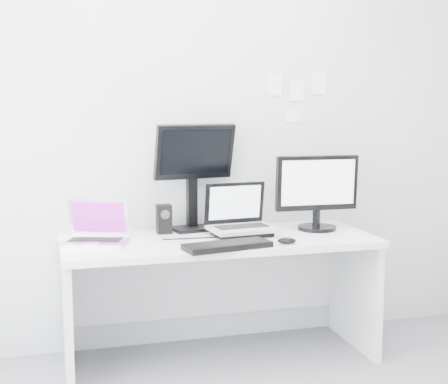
{
  "coord_description": "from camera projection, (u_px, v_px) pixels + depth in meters",
  "views": [
    {
      "loc": [
        -0.95,
        -2.28,
        1.5
      ],
      "look_at": [
        0.02,
        1.23,
        1.0
      ],
      "focal_mm": 51.73,
      "sensor_mm": 36.0,
      "label": 1
    }
  ],
  "objects": [
    {
      "name": "keyboard",
      "position": [
        227.0,
        246.0,
        3.45
      ],
      "size": [
        0.5,
        0.25,
        0.03
      ],
      "primitive_type": "cube",
      "rotation": [
        0.0,
        0.0,
        0.18
      ],
      "color": "black",
      "rests_on": "desk"
    },
    {
      "name": "wall_note_1",
      "position": [
        297.0,
        91.0,
        4.1
      ],
      "size": [
        0.09,
        0.0,
        0.13
      ],
      "primitive_type": "cube",
      "color": "white",
      "rests_on": "back_wall"
    },
    {
      "name": "back_wall",
      "position": [
        205.0,
        128.0,
        3.98
      ],
      "size": [
        3.6,
        0.0,
        3.6
      ],
      "primitive_type": "plane",
      "rotation": [
        1.57,
        0.0,
        0.0
      ],
      "color": "silver",
      "rests_on": "ground"
    },
    {
      "name": "wall_note_0",
      "position": [
        275.0,
        84.0,
        4.05
      ],
      "size": [
        0.1,
        0.0,
        0.14
      ],
      "primitive_type": "cube",
      "color": "white",
      "rests_on": "back_wall"
    },
    {
      "name": "dell_laptop",
      "position": [
        243.0,
        209.0,
        3.77
      ],
      "size": [
        0.41,
        0.33,
        0.31
      ],
      "primitive_type": "cube",
      "rotation": [
        0.0,
        0.0,
        0.11
      ],
      "color": "#A9ACB0",
      "rests_on": "desk"
    },
    {
      "name": "macbook",
      "position": [
        94.0,
        221.0,
        3.54
      ],
      "size": [
        0.41,
        0.35,
        0.26
      ],
      "primitive_type": "cube",
      "rotation": [
        0.0,
        0.0,
        -0.32
      ],
      "color": "silver",
      "rests_on": "desk"
    },
    {
      "name": "desk",
      "position": [
        220.0,
        299.0,
        3.78
      ],
      "size": [
        1.8,
        0.7,
        0.73
      ],
      "primitive_type": "cube",
      "color": "white",
      "rests_on": "ground"
    },
    {
      "name": "samsung_monitor",
      "position": [
        317.0,
        192.0,
        3.94
      ],
      "size": [
        0.53,
        0.25,
        0.47
      ],
      "primitive_type": "cube",
      "rotation": [
        0.0,
        0.0,
        -0.03
      ],
      "color": "black",
      "rests_on": "desk"
    },
    {
      "name": "mouse",
      "position": [
        287.0,
        241.0,
        3.57
      ],
      "size": [
        0.12,
        0.08,
        0.03
      ],
      "primitive_type": "ellipsoid",
      "rotation": [
        0.0,
        0.0,
        -0.16
      ],
      "color": "black",
      "rests_on": "desk"
    },
    {
      "name": "wall_note_3",
      "position": [
        293.0,
        116.0,
        4.11
      ],
      "size": [
        0.11,
        0.0,
        0.08
      ],
      "primitive_type": "cube",
      "color": "white",
      "rests_on": "back_wall"
    },
    {
      "name": "rear_monitor",
      "position": [
        194.0,
        176.0,
        3.91
      ],
      "size": [
        0.52,
        0.26,
        0.67
      ],
      "primitive_type": "cube",
      "rotation": [
        0.0,
        0.0,
        0.17
      ],
      "color": "black",
      "rests_on": "desk"
    },
    {
      "name": "speaker",
      "position": [
        164.0,
        219.0,
        3.85
      ],
      "size": [
        0.11,
        0.11,
        0.17
      ],
      "primitive_type": "cube",
      "rotation": [
        0.0,
        0.0,
        0.38
      ],
      "color": "black",
      "rests_on": "desk"
    },
    {
      "name": "wall_note_2",
      "position": [
        319.0,
        83.0,
        4.13
      ],
      "size": [
        0.1,
        0.0,
        0.14
      ],
      "primitive_type": "cube",
      "color": "white",
      "rests_on": "back_wall"
    }
  ]
}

